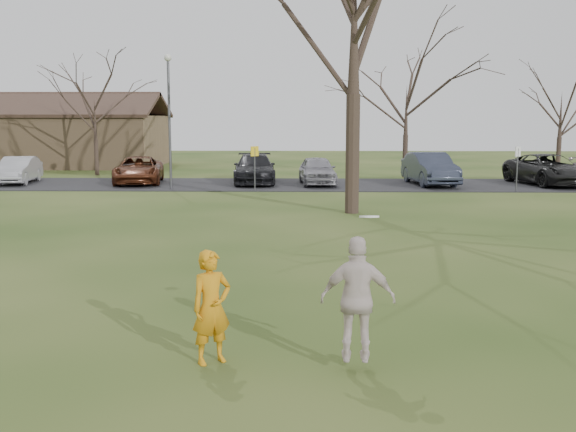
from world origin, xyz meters
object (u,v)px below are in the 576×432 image
Objects in this scene: car_1 at (18,170)px; lamp_post at (169,105)px; car_3 at (254,169)px; car_4 at (317,170)px; catching_play at (358,299)px; car_6 at (548,169)px; player_defender at (211,307)px; big_tree at (354,11)px; building at (16,138)px; car_5 at (430,169)px; car_2 at (139,170)px.

car_1 is 9.35m from lamp_post.
car_1 is 0.81× the size of car_3.
car_4 is at bearing -8.16° from car_1.
car_3 is 25.87m from catching_play.
catching_play is 23.93m from lamp_post.
car_6 reaches higher than car_1.
car_4 reaches higher than car_1.
big_tree reaches higher than player_defender.
car_6 is at bearing -21.64° from building.
car_5 is 29.66m from building.
lamp_post is (-7.04, 22.68, 2.96)m from catching_play.
big_tree is at bearing -43.15° from lamp_post.
car_5 is at bearing -26.25° from building.
catching_play is 0.09× the size of building.
car_2 is at bearing 128.89° from lamp_post.
car_3 is 14.81m from car_6.
lamp_post is (14.00, -15.50, 2.04)m from building.
player_defender is 2.03m from catching_play.
big_tree is (-4.58, -9.89, 6.16)m from car_5.
car_2 is at bearing 171.55° from car_5.
car_3 is 1.04× the size of car_5.
building is (-20.93, 13.11, 1.18)m from car_4.
car_3 is 21.74m from building.
catching_play is at bearing -72.77° from lamp_post.
player_defender is at bearing -91.21° from car_3.
car_2 is at bearing 134.93° from big_tree.
car_1 is at bearing 172.24° from car_5.
car_3 is at bearing 112.21° from big_tree.
car_3 reaches higher than car_1.
car_3 is 5.73m from lamp_post.
big_tree is (4.28, -10.47, 6.22)m from car_3.
car_4 is at bearing -10.53° from car_2.
lamp_post is 0.45× the size of big_tree.
lamp_post is (-6.93, -2.39, 3.22)m from car_4.
car_2 is at bearing 172.77° from car_4.
catching_play is at bearing -41.74° from player_defender.
car_3 is (5.92, 0.25, 0.06)m from car_2.
car_5 reaches higher than player_defender.
car_1 is 12.10m from car_3.
car_1 is 0.20× the size of building.
player_defender is at bearing -82.37° from car_2.
player_defender is 25.90m from car_5.
catching_play is at bearing -93.63° from big_tree.
car_3 is at bearing 97.36° from catching_play.
car_6 is at bearing -4.11° from car_4.
car_3 is 1.22× the size of car_4.
catching_play is 16.35m from big_tree.
car_5 reaches higher than car_6.
car_1 is 2.11× the size of catching_play.
car_4 is 25.07m from catching_play.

